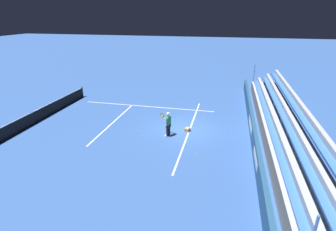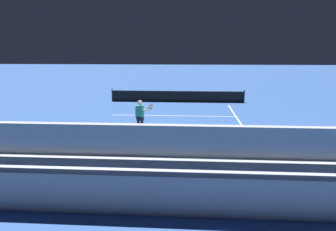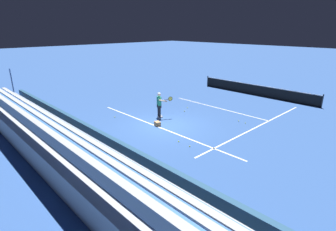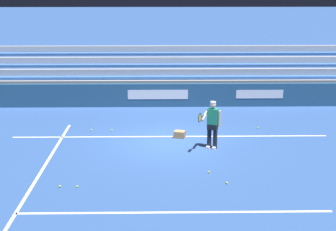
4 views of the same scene
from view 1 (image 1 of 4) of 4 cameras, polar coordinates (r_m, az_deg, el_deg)
name	(u,v)px [view 1 (image 1 of 4)]	position (r m, az deg, el deg)	size (l,w,h in m)	color
ground_plane	(183,129)	(19.26, 3.29, -2.89)	(160.00, 160.00, 0.00)	#2D5193
court_baseline_white	(190,129)	(19.19, 4.76, -3.02)	(12.00, 0.10, 0.01)	white
court_sideline_white	(148,106)	(23.86, -4.47, 1.98)	(0.10, 12.00, 0.01)	white
court_service_line_white	(113,122)	(20.81, -11.80, -1.41)	(8.22, 0.10, 0.01)	white
back_wall_sponsor_board	(252,128)	(18.91, 17.91, -2.61)	(24.14, 0.25, 1.10)	navy
bleacher_stand	(281,128)	(19.12, 23.41, -2.54)	(22.93, 2.40, 2.95)	#9EA3A8
tennis_player	(168,124)	(17.74, 0.00, -1.91)	(0.85, 0.92, 1.71)	black
ball_box_cardboard	(187,130)	(18.83, 4.24, -3.08)	(0.40, 0.30, 0.26)	#A87F51
tennis_ball_stray_back	(196,154)	(15.92, 6.20, -8.41)	(0.07, 0.07, 0.07)	#CCE533
tennis_ball_toward_net	(143,111)	(22.66, -5.42, 0.95)	(0.07, 0.07, 0.07)	#CCE533
tennis_ball_far_left	(203,118)	(21.21, 7.61, -0.60)	(0.07, 0.07, 0.07)	#CCE533
tennis_ball_by_box	(127,132)	(18.82, -9.02, -3.64)	(0.07, 0.07, 0.07)	#CCE533
tennis_ball_near_player	(139,131)	(18.93, -6.24, -3.33)	(0.07, 0.07, 0.07)	#CCE533
tennis_ball_on_baseline	(145,109)	(23.10, -4.95, 1.37)	(0.07, 0.07, 0.07)	#CCE533
tennis_ball_far_right	(204,115)	(21.96, 7.88, 0.17)	(0.07, 0.07, 0.07)	#CCE533
tennis_net	(48,110)	(23.58, -24.75, 1.03)	(11.09, 0.09, 1.07)	#33383D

